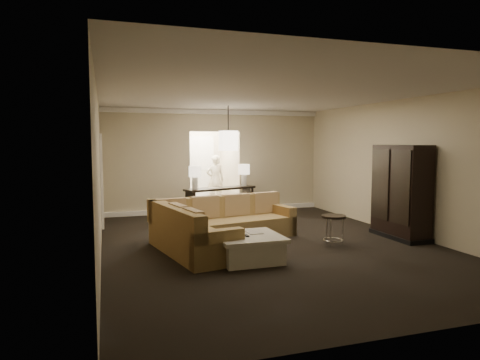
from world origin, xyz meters
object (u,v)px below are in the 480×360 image
object	(u,v)px
console_table	(221,199)
sectional_sofa	(217,227)
drink_table	(333,224)
person	(215,177)
coffee_table	(248,247)
armoire	(401,194)

from	to	relation	value
console_table	sectional_sofa	bearing A→B (deg)	-124.34
sectional_sofa	drink_table	bearing A→B (deg)	-30.80
sectional_sofa	drink_table	world-z (taller)	sectional_sofa
drink_table	console_table	bearing A→B (deg)	107.63
person	drink_table	bearing A→B (deg)	102.47
sectional_sofa	person	distance (m)	5.17
coffee_table	person	bearing A→B (deg)	80.47
sectional_sofa	armoire	bearing A→B (deg)	-20.23
drink_table	sectional_sofa	bearing A→B (deg)	160.77
armoire	sectional_sofa	bearing A→B (deg)	171.34
drink_table	person	distance (m)	5.77
console_table	person	distance (m)	2.09
armoire	person	world-z (taller)	armoire
armoire	drink_table	distance (m)	1.67
coffee_table	console_table	size ratio (longest dim) A/B	0.53
drink_table	armoire	bearing A→B (deg)	5.70
console_table	armoire	distance (m)	4.50
armoire	drink_table	size ratio (longest dim) A/B	3.29
sectional_sofa	person	xyz separation A→B (m)	(1.25, 4.99, 0.51)
armoire	person	distance (m)	6.03
sectional_sofa	drink_table	size ratio (longest dim) A/B	5.26
armoire	console_table	bearing A→B (deg)	128.07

